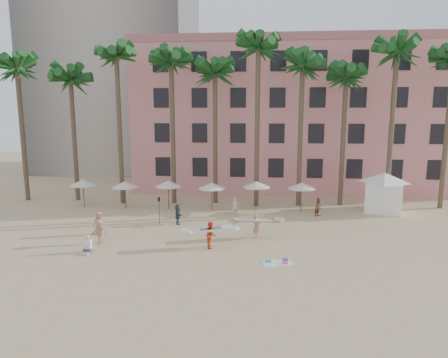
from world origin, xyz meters
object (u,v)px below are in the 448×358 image
cabana (384,188)px  carrier_white (211,234)px  carrier_yellow (256,224)px  pink_hotel (291,118)px

cabana → carrier_white: (-14.25, -10.88, -1.12)m
cabana → carrier_white: 17.96m
carrier_yellow → carrier_white: (-2.97, -2.28, -0.08)m
cabana → carrier_white: bearing=-142.6°
pink_hotel → carrier_white: 25.48m
pink_hotel → carrier_yellow: (-3.94, -21.21, -6.97)m
carrier_yellow → carrier_white: 3.74m
pink_hotel → carrier_white: (-6.91, -23.48, -7.06)m
pink_hotel → cabana: pink_hotel is taller
cabana → carrier_yellow: cabana is taller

